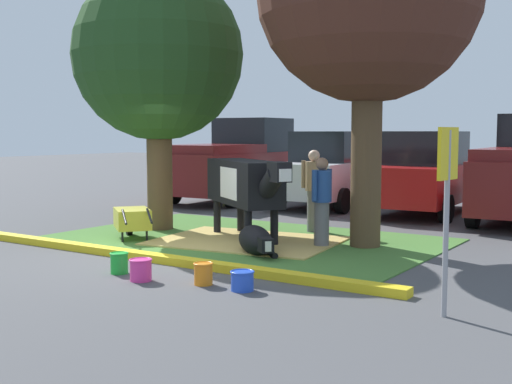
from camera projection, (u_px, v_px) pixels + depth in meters
The scene contains 18 objects.
ground_plane at pixel (161, 256), 10.60m from camera, with size 80.00×80.00×0.00m, color #4C4C4F.
grass_island at pixel (245, 239), 12.16m from camera, with size 6.99×4.59×0.02m, color #477A33.
curb_yellow at pixel (155, 258), 10.12m from camera, with size 8.19×0.24×0.12m, color yellow.
hay_bedding at pixel (247, 241), 11.87m from camera, with size 3.20×2.40×0.04m, color tan.
shade_tree_left at pixel (158, 57), 13.13m from camera, with size 3.43×3.43×5.26m.
cow_holstein at pixel (246, 183), 11.95m from camera, with size 2.76×2.14×1.52m.
calf_lying at pixel (256, 241), 10.65m from camera, with size 1.20×1.10×0.48m.
person_handler at pixel (314, 188), 13.01m from camera, with size 0.53×0.34×1.65m.
person_visitor_near at pixel (322, 200), 11.28m from camera, with size 0.34×0.53×1.56m.
wheelbarrow at pixel (132, 219), 12.17m from camera, with size 1.43×1.27×0.63m.
parking_sign at pixel (447, 184), 6.97m from camera, with size 0.09×0.44×2.05m.
bucket_green at pixel (119, 263), 9.26m from camera, with size 0.27×0.27×0.30m.
bucket_pink at pixel (141, 269), 8.80m from camera, with size 0.32×0.32×0.30m.
bucket_orange at pixel (203, 273), 8.57m from camera, with size 0.27×0.27×0.29m.
bucket_blue at pixel (242, 280), 8.26m from camera, with size 0.31×0.31×0.25m.
pickup_truck_maroon at pixel (238, 162), 19.26m from camera, with size 2.40×5.48×2.42m.
hatchback_white at pixel (333, 170), 17.69m from camera, with size 2.17×4.48×2.02m.
sedan_red at pixel (425, 174), 16.03m from camera, with size 2.17×4.48×2.02m.
Camera 1 is at (7.04, -7.88, 1.99)m, focal length 45.97 mm.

